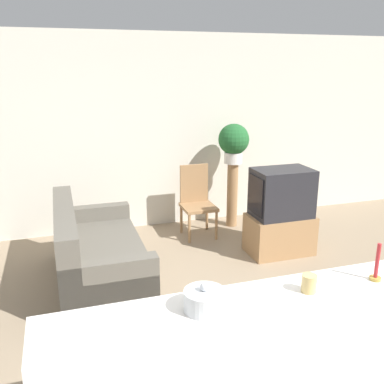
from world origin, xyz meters
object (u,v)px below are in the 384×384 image
object	(u,v)px
television	(281,193)
wooden_chair	(197,198)
decorative_bowl	(205,300)
potted_plant	(234,141)
couch	(96,257)

from	to	relation	value
television	wooden_chair	world-z (taller)	television
television	wooden_chair	distance (m)	1.23
television	decorative_bowl	xyz separation A→B (m)	(-1.85, -2.45, 0.25)
television	potted_plant	size ratio (longest dim) A/B	1.27
television	decorative_bowl	distance (m)	3.08
couch	television	size ratio (longest dim) A/B	2.46
couch	wooden_chair	bearing A→B (deg)	35.36
wooden_chair	couch	bearing A→B (deg)	-144.64
television	wooden_chair	size ratio (longest dim) A/B	0.73
couch	television	bearing A→B (deg)	3.39
decorative_bowl	couch	bearing A→B (deg)	99.77
decorative_bowl	wooden_chair	bearing A→B (deg)	72.44
couch	television	distance (m)	2.30
couch	potted_plant	xyz separation A→B (m)	(2.06, 1.20, 0.94)
wooden_chair	potted_plant	world-z (taller)	potted_plant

